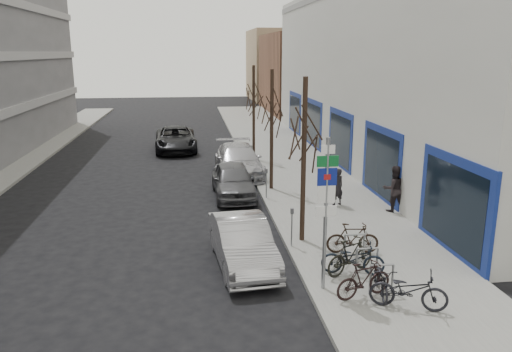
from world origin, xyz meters
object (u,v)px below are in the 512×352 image
object	(u,v)px
meter_front	(292,223)
bike_near_left	(382,277)
bike_far_curb	(409,287)
parked_car_front	(242,243)
bike_near_right	(364,279)
parked_car_back	(239,161)
parked_car_mid	(233,180)
meter_mid	(266,181)
bike_rack	(367,258)
bike_far_inner	(353,238)
tree_far	(254,90)
meter_back	(251,155)
pedestrian_near	(337,187)
tree_near	(305,122)
lane_car	(176,139)
highway_sign_pole	(326,205)
pedestrian_far	(394,188)
tree_mid	(272,102)
bike_mid_inner	(350,256)
bike_mid_curb	(353,256)

from	to	relation	value
meter_front	bike_near_left	size ratio (longest dim) A/B	0.79
bike_far_curb	parked_car_front	bearing A→B (deg)	69.35
bike_near_right	parked_car_back	xyz separation A→B (m)	(-1.88, 13.78, 0.15)
bike_near_right	parked_car_mid	world-z (taller)	parked_car_mid
meter_mid	bike_near_left	bearing A→B (deg)	-79.71
bike_rack	bike_far_inner	distance (m)	1.59
tree_far	meter_back	distance (m)	4.08
meter_back	pedestrian_near	bearing A→B (deg)	-68.60
tree_near	tree_far	xyz separation A→B (m)	(0.00, 13.00, 0.00)
lane_car	bike_far_inner	bearing A→B (deg)	-74.89
tree_near	bike_far_inner	world-z (taller)	tree_near
meter_mid	bike_near_right	xyz separation A→B (m)	(1.13, -9.13, -0.28)
bike_rack	tree_near	bearing A→B (deg)	112.48
bike_near_right	parked_car_mid	bearing A→B (deg)	-2.11
tree_far	meter_mid	distance (m)	8.62
highway_sign_pole	pedestrian_far	bearing A→B (deg)	54.13
tree_mid	bike_near_left	xyz separation A→B (m)	(1.19, -10.53, -3.46)
tree_far	bike_far_inner	world-z (taller)	tree_far
bike_rack	highway_sign_pole	bearing A→B (deg)	-156.41
parked_car_back	highway_sign_pole	bearing A→B (deg)	-86.96
highway_sign_pole	parked_car_back	xyz separation A→B (m)	(-1.00, 13.17, -1.66)
bike_mid_inner	lane_car	distance (m)	20.32
bike_rack	bike_mid_inner	distance (m)	0.46
highway_sign_pole	bike_far_curb	size ratio (longest dim) A/B	2.25
tree_near	bike_far_curb	distance (m)	6.09
bike_far_inner	parked_car_back	xyz separation A→B (m)	(-2.50, 10.97, 0.15)
meter_back	parked_car_back	world-z (taller)	parked_car_back
meter_back	lane_car	world-z (taller)	lane_car
bike_rack	pedestrian_far	bearing A→B (deg)	61.27
bike_near_right	bike_mid_curb	xyz separation A→B (m)	(0.16, 1.36, 0.05)
bike_rack	parked_car_mid	xyz separation A→B (m)	(-2.99, 8.77, 0.08)
meter_back	bike_near_left	distance (m)	14.63
tree_mid	bike_far_curb	world-z (taller)	tree_mid
bike_far_inner	bike_rack	bearing A→B (deg)	-176.77
meter_mid	bike_mid_curb	world-z (taller)	meter_mid
bike_mid_inner	highway_sign_pole	bearing A→B (deg)	102.25
bike_near_left	bike_far_inner	size ratio (longest dim) A/B	0.98
tree_far	bike_mid_inner	world-z (taller)	tree_far
bike_rack	bike_mid_curb	size ratio (longest dim) A/B	1.28
meter_mid	bike_far_curb	bearing A→B (deg)	-78.39
parked_car_mid	highway_sign_pole	bearing A→B (deg)	-81.71
bike_mid_inner	tree_near	bearing A→B (deg)	-10.89
lane_car	meter_mid	bearing A→B (deg)	-73.62
tree_mid	lane_car	world-z (taller)	tree_mid
bike_near_left	lane_car	bearing A→B (deg)	115.52
bike_far_inner	pedestrian_near	distance (m)	5.03
meter_back	bike_near_right	xyz separation A→B (m)	(1.13, -14.63, -0.28)
parked_car_mid	tree_near	bearing A→B (deg)	-74.38
highway_sign_pole	bike_rack	xyz separation A→B (m)	(1.40, 0.61, -1.80)
bike_rack	parked_car_mid	distance (m)	9.27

